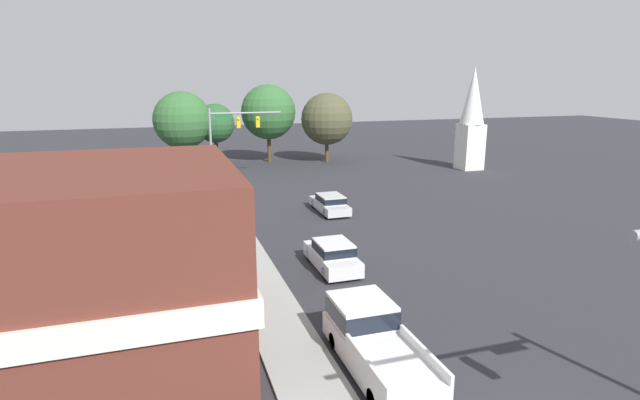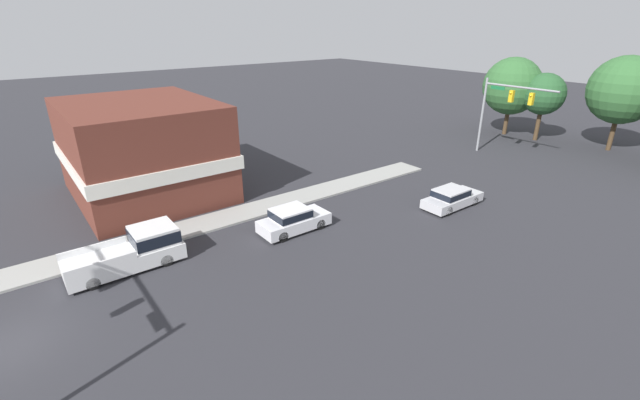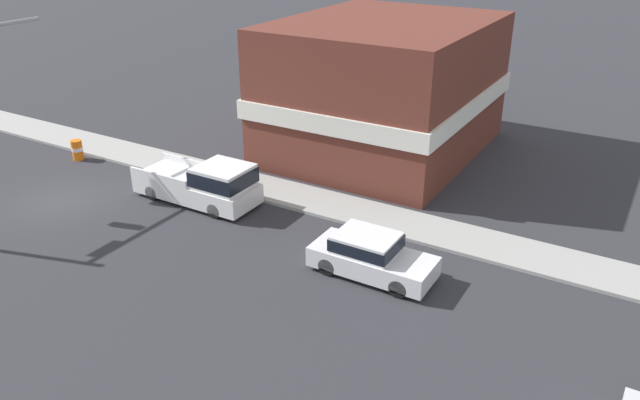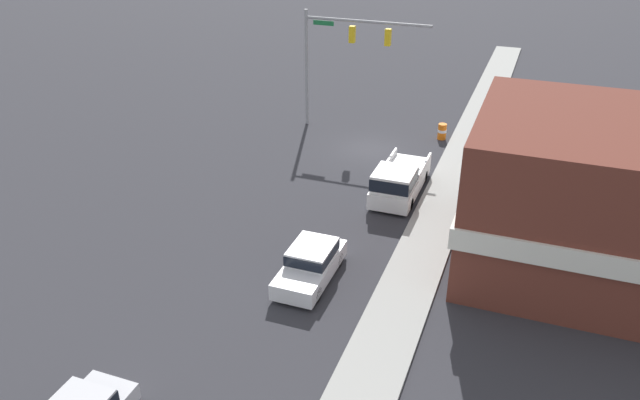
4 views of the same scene
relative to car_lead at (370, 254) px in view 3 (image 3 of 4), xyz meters
name	(u,v)px [view 3 (image 3 of 4)]	position (x,y,z in m)	size (l,w,h in m)	color
ground_plane	(59,201)	(1.62, -14.63, -0.80)	(200.00, 200.00, 0.00)	#2D2D33
sidewalk_curb	(151,159)	(-4.08, -14.63, -0.73)	(2.40, 60.00, 0.14)	#9E9E99
car_lead	(370,254)	(0.00, 0.00, 0.00)	(1.86, 4.43, 1.54)	black
pickup_truck_parked	(206,183)	(-1.61, -8.78, 0.16)	(2.14, 5.74, 1.95)	black
construction_barrel	(77,150)	(-2.28, -17.98, -0.27)	(0.57, 0.57, 1.05)	orange
corner_brick_building	(384,88)	(-11.70, -5.12, 2.57)	(12.14, 9.86, 6.82)	brown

